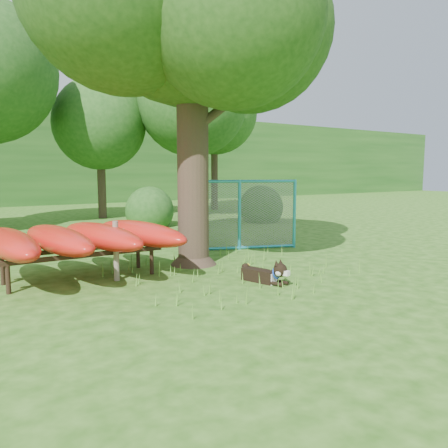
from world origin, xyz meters
TOP-DOWN VIEW (x-y plane):
  - ground at (0.00, 0.00)m, footprint 80.00×80.00m
  - wooden_post at (-1.85, 1.77)m, footprint 0.30×0.18m
  - kayak_rack at (-2.39, 2.24)m, footprint 3.48×3.09m
  - husky_dog at (0.40, 0.07)m, footprint 0.48×1.08m
  - fence_section at (1.99, 3.19)m, footprint 2.98×1.18m
  - wildflower_clump at (0.54, 0.85)m, footprint 0.10×0.08m
  - bg_tree_c at (1.50, 13.00)m, footprint 4.00×4.00m
  - bg_tree_d at (5.00, 11.00)m, footprint 4.80×4.80m
  - bg_tree_e at (8.00, 14.00)m, footprint 4.60×4.60m
  - shrub_right at (6.50, 8.00)m, footprint 1.80×1.80m
  - shrub_mid at (2.00, 9.00)m, footprint 1.80×1.80m
  - wooded_hillside at (0.00, 28.00)m, footprint 80.00×12.00m

SIDE VIEW (x-z plane):
  - ground at x=0.00m, z-range 0.00..0.00m
  - shrub_right at x=6.50m, z-range -0.90..0.90m
  - shrub_mid at x=2.00m, z-range -0.90..0.90m
  - wildflower_clump at x=0.54m, z-range 0.06..0.28m
  - husky_dog at x=0.40m, z-range -0.07..0.41m
  - wooden_post at x=-1.85m, z-range 0.03..1.17m
  - kayak_rack at x=-2.39m, z-range 0.28..1.32m
  - fence_section at x=1.99m, z-range -0.61..2.46m
  - wooded_hillside at x=0.00m, z-range 0.00..6.00m
  - bg_tree_c at x=1.50m, z-range 1.05..7.17m
  - bg_tree_d at x=5.00m, z-range 1.33..8.83m
  - bg_tree_e at x=8.00m, z-range 1.46..9.01m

